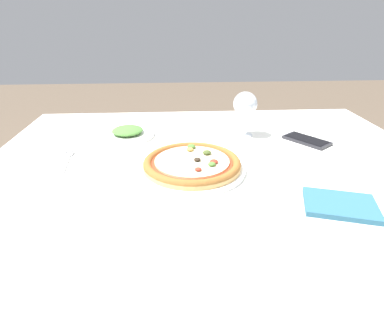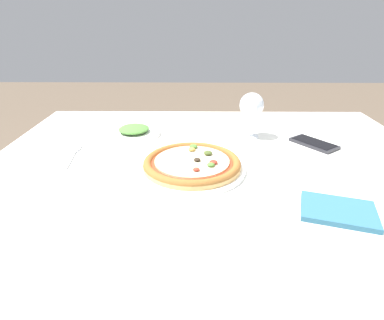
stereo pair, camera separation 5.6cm
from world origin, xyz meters
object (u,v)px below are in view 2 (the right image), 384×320
pizza_plate (192,164)px  side_plate (134,131)px  fork (72,155)px  cell_phone (314,143)px  dining_table (214,199)px  wine_glass_far_left (252,106)px

pizza_plate → side_plate: size_ratio=1.59×
side_plate → fork: bearing=-130.1°
fork → cell_phone: (0.74, 0.09, 0.00)m
dining_table → cell_phone: bearing=31.7°
fork → side_plate: size_ratio=0.95×
dining_table → fork: (-0.42, 0.11, 0.08)m
pizza_plate → wine_glass_far_left: (0.19, 0.26, 0.09)m
cell_phone → side_plate: 0.60m
wine_glass_far_left → fork: bearing=-163.2°
dining_table → wine_glass_far_left: size_ratio=8.60×
side_plate → cell_phone: bearing=-8.4°
fork → dining_table: bearing=-14.5°
dining_table → pizza_plate: bearing=163.9°
pizza_plate → side_plate: pizza_plate is taller
cell_phone → side_plate: bearing=171.6°
wine_glass_far_left → side_plate: (-0.40, 0.02, -0.10)m
fork → cell_phone: 0.75m
fork → pizza_plate: bearing=-14.2°
cell_phone → side_plate: size_ratio=0.88×
pizza_plate → cell_phone: size_ratio=1.82×
pizza_plate → wine_glass_far_left: size_ratio=1.89×
dining_table → side_plate: bearing=132.4°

